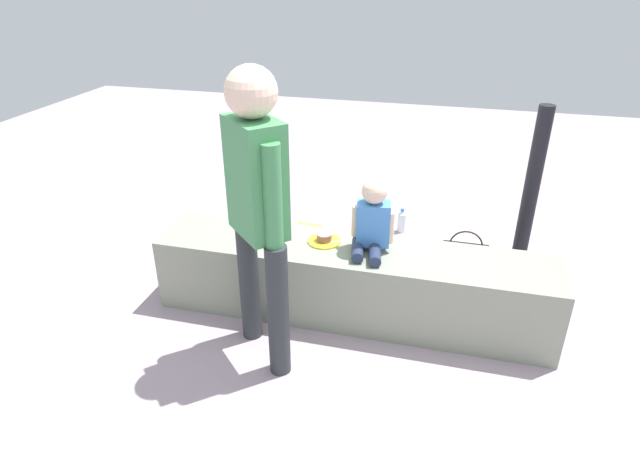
# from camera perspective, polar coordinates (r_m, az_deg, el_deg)

# --- Properties ---
(ground_plane) EXTENTS (12.00, 12.00, 0.00)m
(ground_plane) POSITION_cam_1_polar(r_m,az_deg,el_deg) (3.74, 3.31, -8.93)
(ground_plane) COLOR #A892A0
(concrete_ledge) EXTENTS (2.61, 0.52, 0.50)m
(concrete_ledge) POSITION_cam_1_polar(r_m,az_deg,el_deg) (3.60, 3.42, -5.69)
(concrete_ledge) COLOR gray
(concrete_ledge) RESTS_ON ground_plane
(child_seated) EXTENTS (0.28, 0.33, 0.48)m
(child_seated) POSITION_cam_1_polar(r_m,az_deg,el_deg) (3.37, 5.58, 0.89)
(child_seated) COLOR #232E4A
(child_seated) RESTS_ON concrete_ledge
(adult_standing) EXTENTS (0.40, 0.40, 1.74)m
(adult_standing) POSITION_cam_1_polar(r_m,az_deg,el_deg) (2.88, -6.72, 3.38)
(adult_standing) COLOR #282D30
(adult_standing) RESTS_ON ground_plane
(cake_plate) EXTENTS (0.22, 0.22, 0.07)m
(cake_plate) POSITION_cam_1_polar(r_m,az_deg,el_deg) (3.54, 0.46, -1.14)
(cake_plate) COLOR yellow
(cake_plate) RESTS_ON concrete_ledge
(gift_bag) EXTENTS (0.20, 0.09, 0.31)m
(gift_bag) POSITION_cam_1_polar(r_m,az_deg,el_deg) (4.34, -1.22, -1.28)
(gift_bag) COLOR gold
(gift_bag) RESTS_ON ground_plane
(railing_post) EXTENTS (0.36, 0.36, 1.31)m
(railing_post) POSITION_cam_1_polar(r_m,az_deg,el_deg) (4.23, 21.19, 1.58)
(railing_post) COLOR black
(railing_post) RESTS_ON ground_plane
(water_bottle_near_gift) EXTENTS (0.07, 0.07, 0.22)m
(water_bottle_near_gift) POSITION_cam_1_polar(r_m,az_deg,el_deg) (4.79, 8.69, 0.78)
(water_bottle_near_gift) COLOR silver
(water_bottle_near_gift) RESTS_ON ground_plane
(party_cup_red) EXTENTS (0.08, 0.08, 0.11)m
(party_cup_red) POSITION_cam_1_polar(r_m,az_deg,el_deg) (4.51, 1.90, -1.27)
(party_cup_red) COLOR red
(party_cup_red) RESTS_ON ground_plane
(handbag_black_leather) EXTENTS (0.34, 0.11, 0.38)m
(handbag_black_leather) POSITION_cam_1_polar(r_m,az_deg,el_deg) (4.21, 15.10, -3.22)
(handbag_black_leather) COLOR black
(handbag_black_leather) RESTS_ON ground_plane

